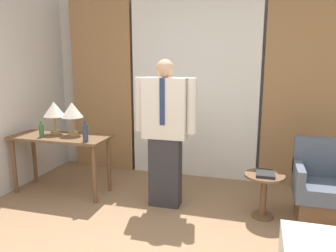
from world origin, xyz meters
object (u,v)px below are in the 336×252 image
(bottle_by_lamp, at_px, (85,133))
(table_lamp_left, at_px, (54,110))
(person, at_px, (165,130))
(bottle_near_edge, at_px, (41,130))
(armchair, at_px, (322,190))
(desk, at_px, (61,145))
(table_lamp_right, at_px, (72,111))
(side_table, at_px, (264,188))
(book, at_px, (265,174))

(bottle_by_lamp, bearing_deg, table_lamp_left, 155.72)
(bottle_by_lamp, height_order, person, person)
(bottle_near_edge, bearing_deg, armchair, 3.55)
(desk, xyz_separation_m, table_lamp_right, (0.13, 0.10, 0.42))
(person, bearing_deg, armchair, 3.78)
(table_lamp_left, xyz_separation_m, person, (1.50, -0.11, -0.14))
(desk, height_order, armchair, armchair)
(armchair, bearing_deg, table_lamp_left, 179.97)
(table_lamp_left, distance_m, person, 1.51)
(desk, height_order, table_lamp_right, table_lamp_right)
(desk, relative_size, bottle_near_edge, 6.17)
(table_lamp_left, height_order, table_lamp_right, same)
(table_lamp_right, relative_size, bottle_by_lamp, 1.64)
(bottle_by_lamp, distance_m, side_table, 2.09)
(armchair, bearing_deg, book, -167.08)
(armchair, distance_m, side_table, 0.61)
(bottle_by_lamp, relative_size, side_table, 0.52)
(desk, xyz_separation_m, side_table, (2.47, -0.02, -0.29))
(table_lamp_right, bearing_deg, desk, -142.18)
(desk, relative_size, person, 0.74)
(desk, height_order, table_lamp_left, table_lamp_left)
(bottle_near_edge, distance_m, book, 2.68)
(person, bearing_deg, desk, 179.43)
(table_lamp_left, xyz_separation_m, table_lamp_right, (0.26, 0.00, 0.00))
(desk, distance_m, bottle_near_edge, 0.29)
(table_lamp_right, bearing_deg, armchair, -0.04)
(desk, distance_m, book, 2.48)
(bottle_by_lamp, distance_m, armchair, 2.68)
(bottle_near_edge, distance_m, person, 1.56)
(bottle_near_edge, xyz_separation_m, side_table, (2.66, 0.08, -0.49))
(side_table, xyz_separation_m, book, (0.01, -0.01, 0.17))
(table_lamp_left, distance_m, bottle_near_edge, 0.31)
(desk, distance_m, armchair, 3.08)
(desk, distance_m, table_lamp_left, 0.45)
(table_lamp_right, distance_m, bottle_near_edge, 0.44)
(bottle_near_edge, bearing_deg, table_lamp_left, 74.16)
(side_table, bearing_deg, bottle_by_lamp, -176.07)
(bottle_near_edge, bearing_deg, desk, 28.97)
(table_lamp_left, distance_m, table_lamp_right, 0.26)
(armchair, distance_m, book, 0.63)
(table_lamp_right, relative_size, book, 1.68)
(person, distance_m, book, 1.18)
(book, bearing_deg, bottle_by_lamp, -176.47)
(bottle_by_lamp, bearing_deg, person, 9.12)
(table_lamp_left, distance_m, side_table, 2.70)
(bottle_near_edge, bearing_deg, person, 3.29)
(table_lamp_left, height_order, book, table_lamp_left)
(table_lamp_left, bearing_deg, bottle_by_lamp, -24.28)
(person, height_order, side_table, person)
(bottle_by_lamp, height_order, armchair, bottle_by_lamp)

